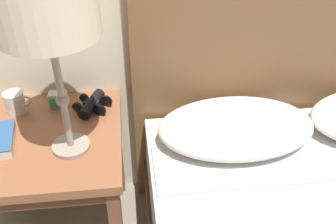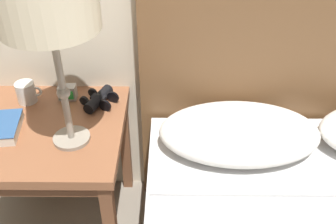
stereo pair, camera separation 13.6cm
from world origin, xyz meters
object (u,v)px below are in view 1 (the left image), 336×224
nightstand (44,151)px  binoculars_pair (92,104)px  table_lamp (45,6)px  coffee_mug (15,102)px  alarm_clock (58,99)px

nightstand → binoculars_pair: size_ratio=3.54×
table_lamp → nightstand: bearing=145.2°
coffee_mug → nightstand: bearing=-55.8°
binoculars_pair → alarm_clock: (-0.13, 0.04, 0.01)m
table_lamp → coffee_mug: size_ratio=5.94×
coffee_mug → binoculars_pair: bearing=-3.0°
nightstand → table_lamp: (0.12, -0.08, 0.58)m
table_lamp → coffee_mug: bearing=133.2°
nightstand → alarm_clock: 0.22m
binoculars_pair → alarm_clock: bearing=164.9°
nightstand → alarm_clock: bearing=74.9°
nightstand → coffee_mug: (-0.11, 0.16, 0.12)m
binoculars_pair → alarm_clock: size_ratio=2.34×
table_lamp → binoculars_pair: bearing=74.3°
binoculars_pair → coffee_mug: 0.29m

